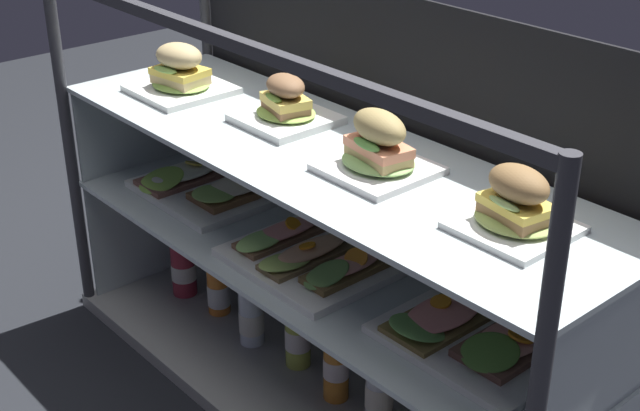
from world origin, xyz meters
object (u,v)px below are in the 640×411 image
(juice_bottle_front_middle, at_px, (183,266))
(juice_bottle_front_second, at_px, (298,332))
(juice_bottle_tucked_behind, at_px, (338,364))
(plated_roll_sandwich_far_right, at_px, (378,150))
(open_sandwich_tray_center, at_px, (312,255))
(open_sandwich_tray_left_of_center, at_px, (209,185))
(juice_bottle_front_left_end, at_px, (218,286))
(plated_roll_sandwich_near_right_corner, at_px, (286,107))
(plated_roll_sandwich_near_left_corner, at_px, (516,207))
(juice_bottle_front_fourth, at_px, (251,315))
(juice_bottle_back_center, at_px, (379,393))
(open_sandwich_tray_near_right_corner, at_px, (477,334))
(plated_roll_sandwich_right_of_center, at_px, (180,75))

(juice_bottle_front_middle, xyz_separation_m, juice_bottle_front_second, (0.45, 0.03, 0.01))
(juice_bottle_tucked_behind, bearing_deg, plated_roll_sandwich_far_right, 2.88)
(plated_roll_sandwich_far_right, height_order, open_sandwich_tray_center, plated_roll_sandwich_far_right)
(open_sandwich_tray_left_of_center, relative_size, juice_bottle_front_middle, 1.57)
(plated_roll_sandwich_far_right, xyz_separation_m, juice_bottle_front_left_end, (-0.57, -0.00, -0.56))
(juice_bottle_front_second, distance_m, juice_bottle_tucked_behind, 0.15)
(plated_roll_sandwich_near_right_corner, height_order, juice_bottle_front_middle, plated_roll_sandwich_near_right_corner)
(plated_roll_sandwich_near_left_corner, relative_size, juice_bottle_front_middle, 0.84)
(open_sandwich_tray_left_of_center, distance_m, juice_bottle_front_fourth, 0.34)
(open_sandwich_tray_center, bearing_deg, open_sandwich_tray_left_of_center, 175.38)
(juice_bottle_back_center, bearing_deg, open_sandwich_tray_left_of_center, 178.64)
(open_sandwich_tray_left_of_center, height_order, juice_bottle_back_center, open_sandwich_tray_left_of_center)
(open_sandwich_tray_near_right_corner, bearing_deg, plated_roll_sandwich_far_right, -179.33)
(open_sandwich_tray_left_of_center, bearing_deg, juice_bottle_front_left_end, -4.25)
(plated_roll_sandwich_near_right_corner, height_order, juice_bottle_front_second, plated_roll_sandwich_near_right_corner)
(plated_roll_sandwich_far_right, bearing_deg, plated_roll_sandwich_near_right_corner, 173.97)
(plated_roll_sandwich_near_left_corner, relative_size, open_sandwich_tray_left_of_center, 0.53)
(open_sandwich_tray_near_right_corner, distance_m, juice_bottle_tucked_behind, 0.46)
(plated_roll_sandwich_far_right, bearing_deg, plated_roll_sandwich_near_left_corner, 1.15)
(plated_roll_sandwich_near_left_corner, distance_m, open_sandwich_tray_center, 0.55)
(open_sandwich_tray_center, height_order, juice_bottle_front_fourth, open_sandwich_tray_center)
(juice_bottle_tucked_behind, bearing_deg, plated_roll_sandwich_right_of_center, -177.46)
(plated_roll_sandwich_far_right, relative_size, juice_bottle_back_center, 0.80)
(juice_bottle_front_left_end, bearing_deg, juice_bottle_front_second, 1.76)
(plated_roll_sandwich_right_of_center, xyz_separation_m, open_sandwich_tray_near_right_corner, (0.90, 0.03, -0.28))
(juice_bottle_front_fourth, bearing_deg, plated_roll_sandwich_right_of_center, -178.28)
(plated_roll_sandwich_right_of_center, bearing_deg, juice_bottle_back_center, 0.95)
(plated_roll_sandwich_right_of_center, bearing_deg, open_sandwich_tray_near_right_corner, 2.03)
(juice_bottle_front_second, bearing_deg, open_sandwich_tray_near_right_corner, -0.28)
(juice_bottle_front_left_end, xyz_separation_m, juice_bottle_tucked_behind, (0.47, -0.00, 0.01))
(juice_bottle_front_middle, height_order, juice_bottle_front_fourth, juice_bottle_front_middle)
(juice_bottle_front_second, distance_m, juice_bottle_back_center, 0.30)
(plated_roll_sandwich_far_right, relative_size, open_sandwich_tray_near_right_corner, 0.57)
(open_sandwich_tray_near_right_corner, relative_size, juice_bottle_tucked_behind, 1.60)
(juice_bottle_front_left_end, distance_m, juice_bottle_front_fourth, 0.17)
(juice_bottle_tucked_behind, distance_m, juice_bottle_back_center, 0.15)
(plated_roll_sandwich_far_right, xyz_separation_m, open_sandwich_tray_near_right_corner, (0.27, 0.00, -0.28))
(open_sandwich_tray_center, bearing_deg, juice_bottle_tucked_behind, 33.14)
(open_sandwich_tray_left_of_center, height_order, juice_bottle_front_fourth, open_sandwich_tray_left_of_center)
(open_sandwich_tray_near_right_corner, height_order, juice_bottle_front_middle, open_sandwich_tray_near_right_corner)
(open_sandwich_tray_center, height_order, juice_bottle_back_center, open_sandwich_tray_center)
(open_sandwich_tray_left_of_center, bearing_deg, plated_roll_sandwich_far_right, 0.27)
(open_sandwich_tray_center, bearing_deg, juice_bottle_front_second, 157.25)
(plated_roll_sandwich_right_of_center, relative_size, plated_roll_sandwich_near_right_corner, 1.09)
(juice_bottle_front_fourth, bearing_deg, open_sandwich_tray_left_of_center, 174.01)
(plated_roll_sandwich_near_left_corner, relative_size, juice_bottle_front_second, 0.80)
(plated_roll_sandwich_near_left_corner, xyz_separation_m, juice_bottle_front_left_end, (-0.89, -0.01, -0.56))
(plated_roll_sandwich_far_right, bearing_deg, juice_bottle_front_middle, -178.30)
(plated_roll_sandwich_far_right, bearing_deg, open_sandwich_tray_center, -166.09)
(open_sandwich_tray_left_of_center, distance_m, open_sandwich_tray_near_right_corner, 0.85)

